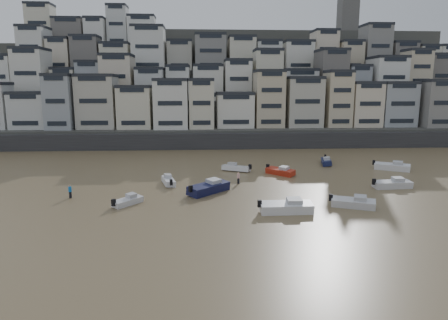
{
  "coord_description": "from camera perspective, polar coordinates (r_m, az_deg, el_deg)",
  "views": [
    {
      "loc": [
        3.11,
        -23.52,
        14.15
      ],
      "look_at": [
        6.28,
        30.0,
        4.0
      ],
      "focal_mm": 32.0,
      "sensor_mm": 36.0,
      "label": 1
    }
  ],
  "objects": [
    {
      "name": "boat_g",
      "position": [
        72.58,
        22.89,
        -0.7
      ],
      "size": [
        6.36,
        4.66,
        1.67
      ],
      "primitive_type": null,
      "rotation": [
        0.0,
        0.0,
        -0.49
      ],
      "color": "silver",
      "rests_on": "ground"
    },
    {
      "name": "boat_a",
      "position": [
        45.32,
        8.91,
        -6.45
      ],
      "size": [
        6.44,
        2.18,
        1.75
      ],
      "primitive_type": null,
      "rotation": [
        0.0,
        0.0,
        0.01
      ],
      "color": "white",
      "rests_on": "ground"
    },
    {
      "name": "harbor_wall",
      "position": [
        89.65,
        1.05,
        2.77
      ],
      "size": [
        140.0,
        3.0,
        3.5
      ],
      "primitive_type": "cube",
      "color": "#38383A",
      "rests_on": "ground"
    },
    {
      "name": "person_pink",
      "position": [
        57.84,
        2.07,
        -2.56
      ],
      "size": [
        0.44,
        0.44,
        1.74
      ],
      "primitive_type": null,
      "color": "#E1A49E",
      "rests_on": "ground"
    },
    {
      "name": "boat_e",
      "position": [
        64.12,
        8.05,
        -1.47
      ],
      "size": [
        4.9,
        5.03,
        1.44
      ],
      "primitive_type": null,
      "rotation": [
        0.0,
        0.0,
        -0.81
      ],
      "color": "#AF2715",
      "rests_on": "ground"
    },
    {
      "name": "hillside",
      "position": [
        128.89,
        1.81,
        10.21
      ],
      "size": [
        141.04,
        66.0,
        50.0
      ],
      "color": "#4C4C47",
      "rests_on": "ground"
    },
    {
      "name": "boat_d",
      "position": [
        60.09,
        22.93,
        -3.0
      ],
      "size": [
        5.84,
        2.23,
        1.56
      ],
      "primitive_type": null,
      "rotation": [
        0.0,
        0.0,
        0.06
      ],
      "color": "silver",
      "rests_on": "ground"
    },
    {
      "name": "boat_j",
      "position": [
        49.23,
        -13.61,
        -5.58
      ],
      "size": [
        3.86,
        4.23,
        1.18
      ],
      "primitive_type": null,
      "rotation": [
        0.0,
        0.0,
        0.88
      ],
      "color": "silver",
      "rests_on": "ground"
    },
    {
      "name": "ground",
      "position": [
        27.62,
        -9.99,
        -20.27
      ],
      "size": [
        400.0,
        400.0,
        0.0
      ],
      "primitive_type": "plane",
      "color": "olive",
      "rests_on": "ground"
    },
    {
      "name": "boat_f",
      "position": [
        58.05,
        -7.94,
        -2.83
      ],
      "size": [
        2.67,
        5.03,
        1.31
      ],
      "primitive_type": null,
      "rotation": [
        0.0,
        0.0,
        1.81
      ],
      "color": "white",
      "rests_on": "ground"
    },
    {
      "name": "person_blue",
      "position": [
        54.19,
        -21.13,
        -4.2
      ],
      "size": [
        0.44,
        0.44,
        1.74
      ],
      "primitive_type": null,
      "color": "blue",
      "rests_on": "ground"
    },
    {
      "name": "boat_i",
      "position": [
        74.04,
        14.4,
        -0.07
      ],
      "size": [
        2.87,
        5.56,
        1.45
      ],
      "primitive_type": null,
      "rotation": [
        0.0,
        0.0,
        -1.79
      ],
      "color": "#151C43",
      "rests_on": "ground"
    },
    {
      "name": "boat_b",
      "position": [
        49.12,
        17.99,
        -5.67
      ],
      "size": [
        5.66,
        3.68,
        1.47
      ],
      "primitive_type": null,
      "rotation": [
        0.0,
        0.0,
        -0.39
      ],
      "color": "silver",
      "rests_on": "ground"
    },
    {
      "name": "boat_c",
      "position": [
        52.93,
        -2.2,
        -3.73
      ],
      "size": [
        6.52,
        6.47,
        1.89
      ],
      "primitive_type": null,
      "rotation": [
        0.0,
        0.0,
        0.78
      ],
      "color": "#14173E",
      "rests_on": "ground"
    },
    {
      "name": "boat_h",
      "position": [
        66.26,
        1.75,
        -0.99
      ],
      "size": [
        5.37,
        3.8,
        1.41
      ],
      "primitive_type": null,
      "rotation": [
        0.0,
        0.0,
        2.68
      ],
      "color": "white",
      "rests_on": "ground"
    }
  ]
}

